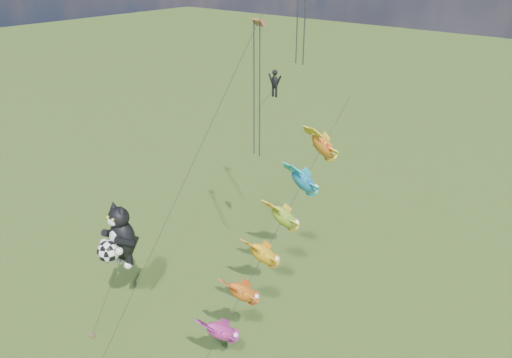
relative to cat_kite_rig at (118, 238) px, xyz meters
The scene contains 4 objects.
ground 9.55m from the cat_kite_rig, 168.70° to the left, with size 300.00×300.00×0.00m, color #244010.
cat_kite_rig is the anchor object (origin of this frame).
fish_windsock_rig 10.72m from the cat_kite_rig, 24.97° to the left, with size 1.79×15.93×16.34m.
parafoil_rig 15.14m from the cat_kite_rig, 60.54° to the left, with size 4.18×17.28×26.90m.
Camera 1 is at (31.15, -17.07, 24.88)m, focal length 35.00 mm.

